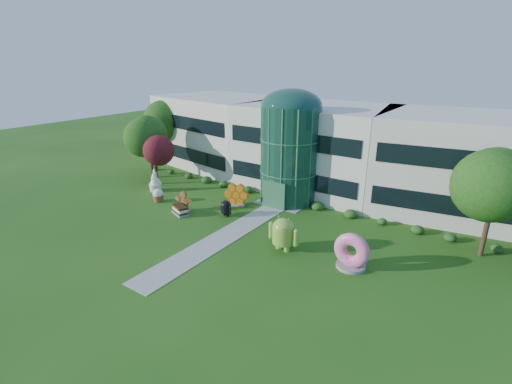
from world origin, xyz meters
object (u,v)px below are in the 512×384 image
Objects in this scene: android_green at (283,232)px; gingerbread at (184,201)px; android_black at (226,207)px; donut at (352,250)px.

android_green is 12.11m from gingerbread.
android_black is 0.80× the size of gingerbread.
android_black is at bearing 10.17° from gingerbread.
android_black is 4.41m from gingerbread.
android_green is 1.72× the size of android_black.
donut is 17.41m from gingerbread.
donut reaches higher than gingerbread.
android_green is at bearing -2.93° from android_black.
android_green reaches higher than android_black.
gingerbread is at bearing 175.59° from android_green.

